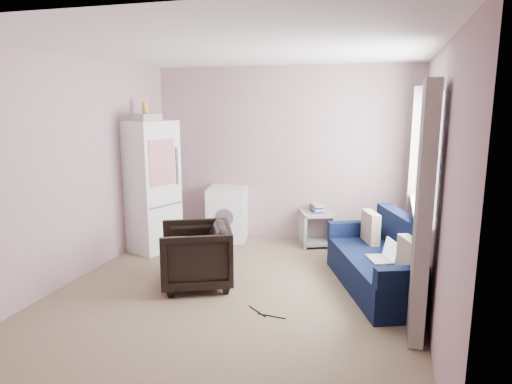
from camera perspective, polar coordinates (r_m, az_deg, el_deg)
room at (r=4.59m, az=-2.48°, el=1.72°), size 3.84×4.24×2.54m
armchair at (r=5.09m, az=-7.55°, el=-7.49°), size 0.95×0.97×0.77m
fridge at (r=6.35m, az=-13.14°, el=0.85°), size 0.78×0.78×2.00m
washing_machine at (r=6.73m, az=-3.55°, el=-2.54°), size 0.64×0.64×0.78m
side_table at (r=6.52m, az=7.57°, el=-4.21°), size 0.57×0.57×0.60m
sofa at (r=5.19m, az=16.09°, el=-8.68°), size 1.38×1.89×0.77m
window_dressing at (r=5.06m, az=19.54°, el=0.29°), size 0.17×2.62×2.18m
floor_cables at (r=4.54m, az=1.06°, el=-14.96°), size 0.42×0.19×0.01m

